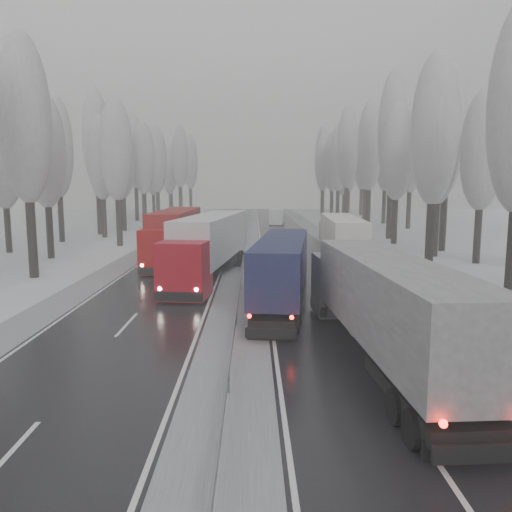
{
  "coord_description": "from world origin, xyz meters",
  "views": [
    {
      "loc": [
        0.81,
        -11.27,
        6.64
      ],
      "look_at": [
        1.0,
        20.0,
        2.2
      ],
      "focal_mm": 35.0,
      "sensor_mm": 36.0,
      "label": 1
    }
  ],
  "objects_px": {
    "truck_grey_tarp": "(380,300)",
    "truck_cream_box": "(341,236)",
    "truck_blue_box": "(283,264)",
    "truck_red_white": "(209,242)",
    "truck_red_red": "(174,232)",
    "box_truck_distant": "(277,216)"
  },
  "relations": [
    {
      "from": "truck_cream_box",
      "to": "box_truck_distant",
      "type": "distance_m",
      "value": 43.65
    },
    {
      "from": "truck_blue_box",
      "to": "truck_cream_box",
      "type": "bearing_deg",
      "value": 75.34
    },
    {
      "from": "truck_cream_box",
      "to": "box_truck_distant",
      "type": "height_order",
      "value": "truck_cream_box"
    },
    {
      "from": "truck_cream_box",
      "to": "truck_red_red",
      "type": "bearing_deg",
      "value": 175.78
    },
    {
      "from": "truck_cream_box",
      "to": "box_truck_distant",
      "type": "bearing_deg",
      "value": 97.53
    },
    {
      "from": "truck_blue_box",
      "to": "truck_red_red",
      "type": "relative_size",
      "value": 0.86
    },
    {
      "from": "truck_grey_tarp",
      "to": "truck_cream_box",
      "type": "relative_size",
      "value": 1.0
    },
    {
      "from": "truck_blue_box",
      "to": "truck_cream_box",
      "type": "distance_m",
      "value": 15.1
    },
    {
      "from": "truck_grey_tarp",
      "to": "truck_blue_box",
      "type": "bearing_deg",
      "value": 104.86
    },
    {
      "from": "truck_grey_tarp",
      "to": "truck_blue_box",
      "type": "relative_size",
      "value": 1.07
    },
    {
      "from": "truck_grey_tarp",
      "to": "truck_cream_box",
      "type": "bearing_deg",
      "value": 80.51
    },
    {
      "from": "box_truck_distant",
      "to": "truck_red_red",
      "type": "height_order",
      "value": "truck_red_red"
    },
    {
      "from": "truck_blue_box",
      "to": "box_truck_distant",
      "type": "distance_m",
      "value": 57.57
    },
    {
      "from": "truck_red_white",
      "to": "truck_blue_box",
      "type": "bearing_deg",
      "value": -49.66
    },
    {
      "from": "truck_blue_box",
      "to": "box_truck_distant",
      "type": "relative_size",
      "value": 2.03
    },
    {
      "from": "truck_grey_tarp",
      "to": "box_truck_distant",
      "type": "xyz_separation_m",
      "value": [
        -0.61,
        66.95,
        -1.01
      ]
    },
    {
      "from": "truck_blue_box",
      "to": "box_truck_distant",
      "type": "bearing_deg",
      "value": 94.94
    },
    {
      "from": "truck_red_white",
      "to": "truck_grey_tarp",
      "type": "bearing_deg",
      "value": -57.43
    },
    {
      "from": "box_truck_distant",
      "to": "truck_red_red",
      "type": "distance_m",
      "value": 43.09
    },
    {
      "from": "truck_blue_box",
      "to": "truck_red_red",
      "type": "bearing_deg",
      "value": 125.86
    },
    {
      "from": "truck_blue_box",
      "to": "truck_grey_tarp",
      "type": "bearing_deg",
      "value": -64.58
    },
    {
      "from": "truck_grey_tarp",
      "to": "box_truck_distant",
      "type": "relative_size",
      "value": 2.17
    }
  ]
}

